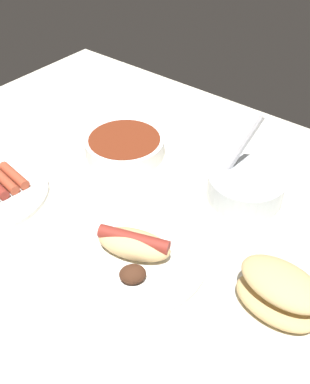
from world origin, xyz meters
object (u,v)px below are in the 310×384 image
bread_stack (279,293)px  bowl_coleslaw (246,186)px  bowl_chili (125,146)px  plate_hotdog_assembled (134,251)px

bread_stack → bowl_coleslaw: bearing=-49.4°
bowl_chili → bread_stack: (-45.43, 16.00, 1.28)cm
bread_stack → bowl_chili: bearing=-19.4°
plate_hotdog_assembled → bowl_coleslaw: bearing=-104.8°
bowl_chili → plate_hotdog_assembled: bearing=134.4°
bowl_chili → plate_hotdog_assembled: (-21.62, 22.05, -0.67)cm
bowl_coleslaw → bread_stack: size_ratio=1.09×
bowl_coleslaw → bread_stack: bowl_coleslaw is taller
plate_hotdog_assembled → bread_stack: (-23.80, -6.04, 1.95)cm
bowl_chili → bread_stack: 48.18cm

